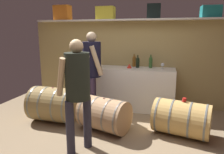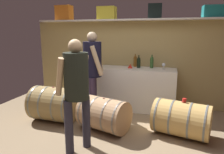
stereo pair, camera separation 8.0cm
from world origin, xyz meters
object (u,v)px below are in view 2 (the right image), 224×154
wine_bottle_dark (139,62)px  red_funnel (130,66)px  toolcase_teal (212,12)px  work_cabinet (136,89)px  toolcase_yellow (107,13)px  winemaker_pouring (93,66)px  wine_glass (164,65)px  wine_barrel_near (181,119)px  wine_barrel_far (54,104)px  wine_bottle_amber (135,61)px  wine_barrel_flank (104,114)px  tasting_cup (184,100)px  wine_bottle_green (152,62)px  toolcase_black (155,11)px  visitor_tasting (76,85)px  toolcase_orange (64,13)px

wine_bottle_dark → red_funnel: wine_bottle_dark is taller
toolcase_teal → work_cabinet: bearing=-175.0°
toolcase_yellow → winemaker_pouring: size_ratio=0.24×
wine_glass → wine_barrel_near: (0.36, -1.13, -0.72)m
toolcase_teal → wine_barrel_far: size_ratio=0.42×
wine_bottle_amber → red_funnel: wine_bottle_amber is taller
wine_barrel_flank → tasting_cup: (1.32, 0.14, 0.33)m
wine_bottle_green → wine_barrel_flank: 1.71m
wine_bottle_amber → winemaker_pouring: (-0.70, -0.88, -0.01)m
toolcase_teal → red_funnel: 1.97m
toolcase_yellow → red_funnel: 1.32m
work_cabinet → red_funnel: red_funnel is taller
wine_bottle_dark → red_funnel: (-0.17, -0.09, -0.08)m
toolcase_black → wine_barrel_near: toolcase_black is taller
toolcase_teal → wine_bottle_amber: bearing=176.3°
wine_barrel_near → wine_barrel_flank: size_ratio=1.04×
wine_barrel_near → visitor_tasting: visitor_tasting is taller
toolcase_teal → wine_glass: bearing=-172.5°
toolcase_yellow → visitor_tasting: 2.45m
wine_bottle_green → winemaker_pouring: 1.35m
red_funnel → work_cabinet: bearing=5.8°
wine_glass → winemaker_pouring: (-1.35, -0.70, 0.04)m
toolcase_teal → toolcase_black: bearing=176.6°
work_cabinet → wine_barrel_flank: bearing=-106.1°
wine_bottle_green → wine_glass: size_ratio=2.19×
toolcase_teal → wine_bottle_dark: toolcase_teal is taller
red_funnel → winemaker_pouring: (-0.63, -0.64, 0.08)m
wine_bottle_dark → visitor_tasting: 2.10m
wine_barrel_near → wine_barrel_far: bearing=-166.1°
toolcase_yellow → wine_barrel_flank: toolcase_yellow is taller
wine_bottle_amber → toolcase_orange: bearing=-179.7°
wine_bottle_amber → work_cabinet: bearing=-74.3°
winemaker_pouring → toolcase_yellow: bearing=163.4°
work_cabinet → wine_bottle_amber: 0.64m
toolcase_yellow → wine_barrel_flank: 2.36m
wine_glass → wine_barrel_far: 2.39m
toolcase_orange → wine_barrel_flank: 2.77m
wine_bottle_amber → toolcase_teal: bearing=-0.3°
work_cabinet → tasting_cup: size_ratio=27.60×
wine_bottle_green → tasting_cup: 1.46m
wine_glass → work_cabinet: bearing=-175.5°
wine_bottle_amber → toolcase_yellow: bearing=-179.3°
red_funnel → winemaker_pouring: winemaker_pouring is taller
toolcase_black → toolcase_teal: bearing=-2.3°
wine_bottle_dark → wine_barrel_near: size_ratio=0.28×
wine_glass → visitor_tasting: visitor_tasting is taller
toolcase_black → wine_bottle_amber: size_ratio=1.06×
visitor_tasting → toolcase_orange: bearing=65.0°
toolcase_teal → wine_bottle_dark: (-1.43, -0.14, -1.05)m
wine_bottle_amber → tasting_cup: size_ratio=4.61×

